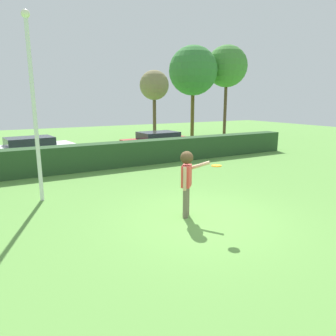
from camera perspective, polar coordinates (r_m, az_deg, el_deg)
name	(u,v)px	position (r m, az deg, el deg)	size (l,w,h in m)	color
ground_plane	(203,219)	(8.34, 6.50, -9.35)	(60.00, 60.00, 0.00)	#609843
person	(187,175)	(8.14, 3.50, -1.37)	(0.83, 0.49, 1.79)	#6E6451
frisbee	(217,166)	(7.52, 8.95, 0.42)	(0.25, 0.25, 0.03)	orange
lamppost	(33,100)	(10.09, -23.59, 11.43)	(0.24, 0.24, 5.54)	silver
hedge_row	(111,155)	(14.62, -10.54, 2.37)	(21.11, 0.90, 1.15)	#294B27
parked_car_white	(30,148)	(17.15, -24.07, 3.35)	(4.38, 2.23, 1.25)	white
parked_car_red	(158,141)	(18.28, -1.80, 4.93)	(4.28, 1.97, 1.25)	#B21E1E
bare_elm_tree	(154,86)	(23.89, -2.56, 14.91)	(2.19, 2.19, 5.25)	brown
oak_tree	(193,71)	(26.67, 4.66, 17.42)	(4.00, 4.00, 7.42)	brown
maple_tree	(227,67)	(28.43, 10.78, 17.89)	(3.52, 3.52, 7.66)	brown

